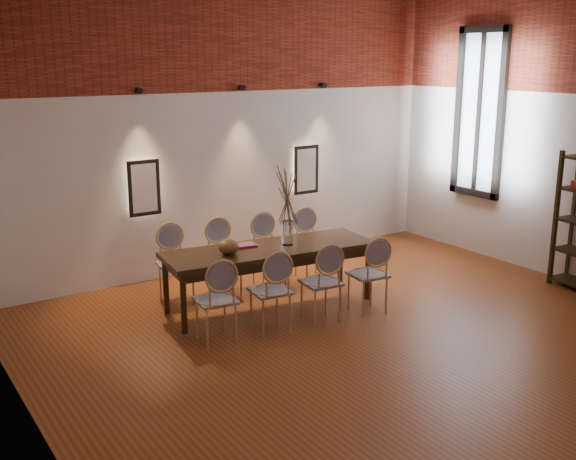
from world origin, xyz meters
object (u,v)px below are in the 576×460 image
dining_table (270,277)px  chair_near_d (368,274)px  chair_near_a (216,300)px  chair_far_b (224,258)px  chair_near_b (270,291)px  book (245,246)px  chair_far_a (176,265)px  chair_near_c (321,282)px  chair_far_d (312,246)px  bowl (229,247)px  vase (287,233)px  chair_far_c (269,252)px

dining_table → chair_near_d: bearing=-35.7°
chair_near_a → chair_far_b: size_ratio=1.00×
chair_near_b → book: chair_near_b is taller
chair_near_a → chair_far_a: (0.17, 1.37, 0.00)m
book → chair_far_a: bearing=135.5°
chair_near_a → chair_near_b: same height
chair_near_c → book: 1.06m
chair_near_d → chair_far_d: bearing=90.0°
chair_near_b → book: size_ratio=3.62×
chair_near_d → bowl: size_ratio=3.92×
chair_near_c → chair_near_d: same height
chair_near_d → chair_near_a: bearing=180.0°
chair_near_c → chair_near_b: bearing=180.0°
chair_far_b → bowl: size_ratio=3.92×
dining_table → vase: size_ratio=8.55×
chair_far_d → book: (-1.28, -0.39, 0.30)m
vase → chair_near_a: bearing=-157.0°
book → chair_near_d: bearing=-41.7°
chair_near_c → bowl: chair_near_c is taller
chair_near_c → dining_table: bearing=114.8°
bowl → chair_far_a: bearing=112.2°
chair_near_b → vase: size_ratio=3.13×
chair_far_d → chair_near_a: bearing=35.7°
chair_near_b → chair_near_c: same height
chair_far_c → chair_far_a: bearing=-0.0°
dining_table → chair_near_d: 1.19m
chair_near_b → bowl: (-0.15, 0.66, 0.37)m
chair_near_c → chair_near_a: bearing=180.0°
chair_near_c → chair_far_b: 1.53m
chair_near_a → bowl: chair_near_a is taller
chair_far_a → chair_far_d: same height
dining_table → book: (-0.24, 0.18, 0.39)m
chair_near_c → vase: size_ratio=3.13×
chair_far_b → book: bearing=96.6°
chair_far_a → chair_far_c: size_ratio=1.00×
dining_table → book: bearing=149.6°
chair_far_a → chair_far_c: bearing=180.0°
dining_table → bowl: (-0.55, 0.02, 0.46)m
book → dining_table: bearing=-37.4°
dining_table → bowl: bearing=-174.8°
chair_far_a → chair_near_d: bearing=144.3°
chair_far_c → vase: vase is taller
chair_near_c → bowl: 1.14m
chair_far_a → bowl: bearing=119.2°
chair_far_a → book: 0.94m
chair_far_b → chair_far_c: size_ratio=1.00×
vase → book: 0.54m
chair_near_b → chair_near_d: bearing=-0.0°
chair_near_d → vase: size_ratio=3.13×
dining_table → chair_near_c: (0.23, -0.73, 0.09)m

